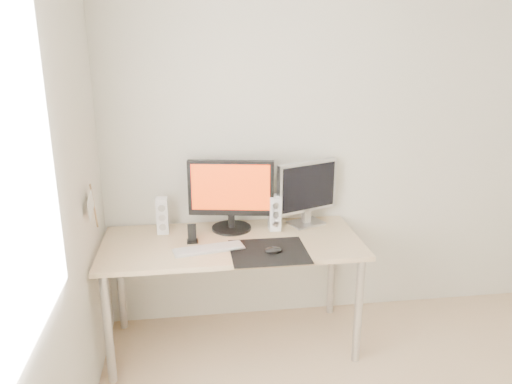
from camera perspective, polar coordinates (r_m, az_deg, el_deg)
wall_back at (r=3.50m, az=11.94°, el=5.57°), size 3.50×0.00×3.50m
wall_left at (r=1.73m, az=-26.85°, el=-8.12°), size 0.00×3.50×3.50m
mousepad at (r=2.96m, az=1.48°, el=-6.82°), size 0.45×0.40×0.00m
mouse at (r=2.92m, az=1.97°, el=-6.68°), size 0.10×0.06×0.04m
desk at (r=3.14m, az=-2.75°, el=-6.89°), size 1.60×0.70×0.73m
main_monitor at (r=3.20m, az=-2.88°, el=-0.08°), size 0.55×0.30×0.47m
second_monitor at (r=3.32m, az=5.87°, el=0.23°), size 0.43×0.23×0.43m
speaker_left at (r=3.25m, az=-10.65°, el=-2.66°), size 0.07×0.09×0.23m
speaker_right at (r=3.25m, az=2.14°, el=-2.38°), size 0.07×0.09×0.23m
keyboard at (r=2.99m, az=-5.41°, el=-6.47°), size 0.44×0.20×0.02m
phone_dock at (r=3.10m, az=-7.31°, el=-5.11°), size 0.07×0.06×0.12m
pennant at (r=2.91m, az=-18.26°, el=-1.44°), size 0.01×0.23×0.29m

